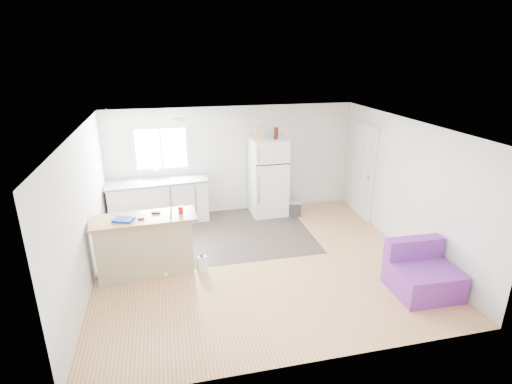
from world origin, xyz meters
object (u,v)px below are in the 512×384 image
at_px(bottle_right, 276,133).
at_px(bottle_left, 275,134).
at_px(purple_seat, 422,274).
at_px(cleaner_jug, 202,264).
at_px(cooler, 291,207).
at_px(blue_tray, 123,220).
at_px(red_cup, 181,210).
at_px(kitchen_cabinets, 159,201).
at_px(mop, 167,263).
at_px(cardboard_box, 259,132).
at_px(refrigerator, 268,177).
at_px(peninsula, 145,245).

bearing_deg(bottle_right, bottle_left, -123.11).
xyz_separation_m(purple_seat, cleaner_jug, (-3.25, 1.31, -0.13)).
xyz_separation_m(cooler, blue_tray, (-3.39, -1.95, 0.85)).
height_order(cooler, red_cup, red_cup).
xyz_separation_m(kitchen_cabinets, blue_tray, (-0.50, -2.19, 0.55)).
distance_m(mop, red_cup, 0.91).
bearing_deg(cardboard_box, blue_tray, -141.96).
relative_size(kitchen_cabinets, mop, 1.77).
distance_m(blue_tray, bottle_left, 3.75).
bearing_deg(cleaner_jug, purple_seat, -34.47).
xyz_separation_m(refrigerator, cleaner_jug, (-1.73, -2.25, -0.72)).
bearing_deg(cardboard_box, kitchen_cabinets, 177.74).
xyz_separation_m(peninsula, red_cup, (0.61, 0.03, 0.56)).
height_order(blue_tray, bottle_left, bottle_left).
bearing_deg(bottle_left, cleaner_jug, -130.78).
relative_size(kitchen_cabinets, refrigerator, 1.24).
bearing_deg(blue_tray, purple_seat, -17.75).
height_order(bottle_left, bottle_right, same).
bearing_deg(refrigerator, red_cup, -136.40).
bearing_deg(purple_seat, peninsula, 161.99).
bearing_deg(blue_tray, kitchen_cabinets, 77.12).
relative_size(purple_seat, cardboard_box, 3.17).
relative_size(red_cup, bottle_right, 0.48).
bearing_deg(peninsula, cooler, 28.01).
bearing_deg(bottle_right, red_cup, -137.51).
relative_size(blue_tray, cardboard_box, 1.00).
relative_size(peninsula, purple_seat, 1.77).
bearing_deg(cooler, refrigerator, 173.72).
height_order(kitchen_cabinets, cooler, kitchen_cabinets).
height_order(peninsula, bottle_left, bottle_left).
distance_m(peninsula, bottle_left, 3.64).
bearing_deg(bottle_left, mop, -138.66).
height_order(cleaner_jug, red_cup, red_cup).
bearing_deg(blue_tray, red_cup, 6.55).
bearing_deg(refrigerator, bottle_right, -15.26).
bearing_deg(blue_tray, cooler, 29.92).
distance_m(kitchen_cabinets, cardboard_box, 2.60).
distance_m(red_cup, cardboard_box, 2.81).
distance_m(purple_seat, cleaner_jug, 3.50).
xyz_separation_m(kitchen_cabinets, bottle_right, (2.57, -0.09, 1.38)).
bearing_deg(bottle_right, cooler, -24.49).
height_order(peninsula, refrigerator, refrigerator).
bearing_deg(cleaner_jug, bottle_right, 36.87).
bearing_deg(cleaner_jug, red_cup, 130.99).
height_order(kitchen_cabinets, mop, kitchen_cabinets).
distance_m(cleaner_jug, bottle_right, 3.37).
xyz_separation_m(kitchen_cabinets, cleaner_jug, (0.68, -2.30, -0.33)).
xyz_separation_m(peninsula, bottle_right, (2.79, 2.03, 1.35)).
height_order(purple_seat, cardboard_box, cardboard_box).
xyz_separation_m(purple_seat, blue_tray, (-4.42, 1.42, 0.75)).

